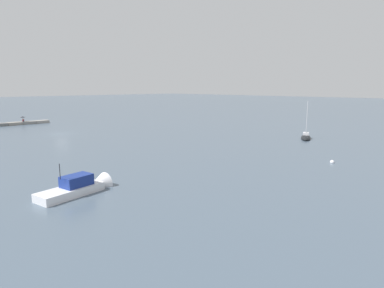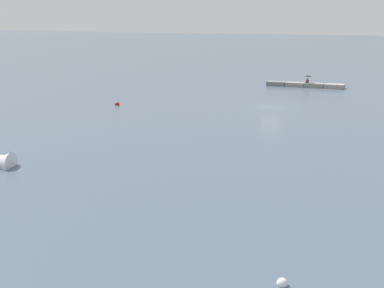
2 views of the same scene
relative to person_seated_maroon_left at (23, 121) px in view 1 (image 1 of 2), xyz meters
The scene contains 7 objects.
ground_plane 21.66m from the person_seated_maroon_left, 89.02° to the left, with size 500.00×500.00×0.00m, color #475666.
seawall_pier 0.72m from the person_seated_maroon_left, 27.73° to the right, with size 12.32×1.98×0.67m.
person_seated_maroon_left is the anchor object (origin of this frame).
umbrella_open_black 0.88m from the person_seated_maroon_left, 92.79° to the right, with size 1.15×1.15×1.26m.
sailboat_black_near 63.38m from the person_seated_maroon_left, 114.98° to the left, with size 5.54×3.77×6.79m.
motorboat_white_far 59.12m from the person_seated_maroon_left, 76.09° to the left, with size 6.69×3.04×3.62m.
mooring_buoy_near 69.07m from the person_seated_maroon_left, 100.01° to the left, with size 0.49×0.49×0.49m.
Camera 1 is at (26.20, 61.48, 8.93)m, focal length 30.78 mm.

